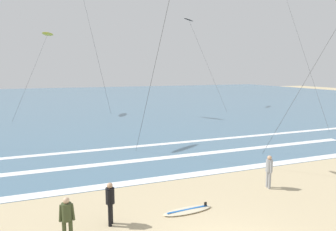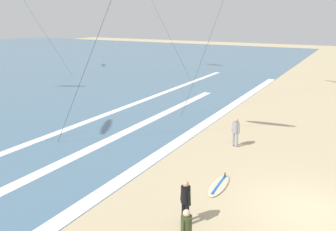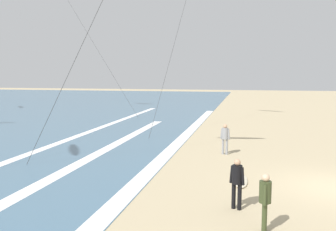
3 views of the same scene
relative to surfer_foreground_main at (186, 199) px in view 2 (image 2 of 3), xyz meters
The scene contains 8 objects.
ground_plane 4.64m from the surfer_foreground_main, 50.54° to the right, with size 160.00×160.00×0.00m, color tan.
wave_foam_shoreline 5.75m from the surfer_foreground_main, 42.19° to the left, with size 50.71×0.74×0.01m, color white.
wave_foam_mid_break 7.50m from the surfer_foreground_main, 82.71° to the left, with size 37.22×0.67×0.01m, color white.
wave_foam_outer_break 11.13m from the surfer_foreground_main, 78.94° to the left, with size 58.09×0.59×0.01m, color white.
surfer_foreground_main is the anchor object (origin of this frame).
surfer_left_far 7.72m from the surfer_foreground_main, ahead, with size 0.32×0.52×1.60m.
surfer_left_near 1.71m from the surfer_foreground_main, 153.05° to the right, with size 0.51×0.32×1.60m.
surfboard_near_water 3.19m from the surfer_foreground_main, ahead, with size 2.13×0.71×0.25m.
Camera 2 is at (-11.89, -0.85, 6.72)m, focal length 36.29 mm.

